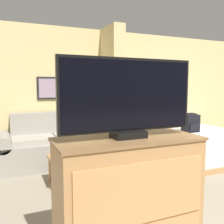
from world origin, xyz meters
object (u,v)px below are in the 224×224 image
(couch, at_px, (54,146))
(coffee_table, at_px, (71,160))
(tv, at_px, (129,98))
(tv_dresser, at_px, (128,207))
(backpack, at_px, (191,122))
(bed, at_px, (197,143))

(couch, xyz_separation_m, coffee_table, (0.04, -1.10, 0.03))
(tv, bearing_deg, couch, 90.48)
(tv_dresser, bearing_deg, backpack, 42.14)
(coffee_table, bearing_deg, couch, 92.26)
(tv, bearing_deg, bed, 40.05)
(couch, relative_size, backpack, 5.00)
(coffee_table, xyz_separation_m, tv, (-0.02, -1.86, 0.98))
(couch, bearing_deg, tv_dresser, -89.52)
(couch, bearing_deg, coffee_table, -87.74)
(backpack, bearing_deg, tv, -137.88)
(bed, bearing_deg, tv_dresser, -139.94)
(couch, distance_m, tv_dresser, 2.96)
(coffee_table, bearing_deg, tv_dresser, -90.57)
(tv, xyz_separation_m, backpack, (2.65, 2.39, -0.64))
(couch, relative_size, tv, 1.90)
(couch, bearing_deg, bed, -11.89)
(coffee_table, bearing_deg, tv, -90.57)
(couch, distance_m, bed, 2.90)
(tv_dresser, bearing_deg, couch, 90.48)
(couch, xyz_separation_m, tv, (0.02, -2.96, 1.01))
(couch, xyz_separation_m, bed, (2.83, -0.60, -0.08))
(backpack, bearing_deg, couch, 168.11)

